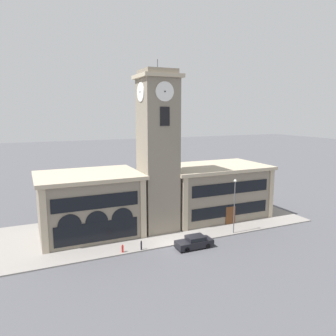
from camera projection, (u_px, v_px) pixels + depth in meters
ground_plane at (177, 246)px, 37.47m from camera, size 300.00×300.00×0.00m
sidewalk_kerb at (154, 226)px, 43.89m from camera, size 41.72×14.28×0.15m
clock_tower at (158, 153)px, 40.84m from camera, size 4.98×4.98×21.33m
town_hall_left_wing at (89, 204)px, 40.54m from camera, size 12.50×9.49×7.70m
town_hall_right_wing at (213, 191)px, 47.78m from camera, size 15.12×9.49×7.52m
parked_car_near at (195, 242)px, 36.74m from camera, size 4.21×1.77×1.38m
street_lamp at (235, 199)px, 40.29m from camera, size 0.36×0.36×6.84m
bollard at (141, 245)px, 35.88m from camera, size 0.18×0.18×1.06m
fire_hydrant at (123, 249)px, 35.27m from camera, size 0.22×0.22×0.87m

